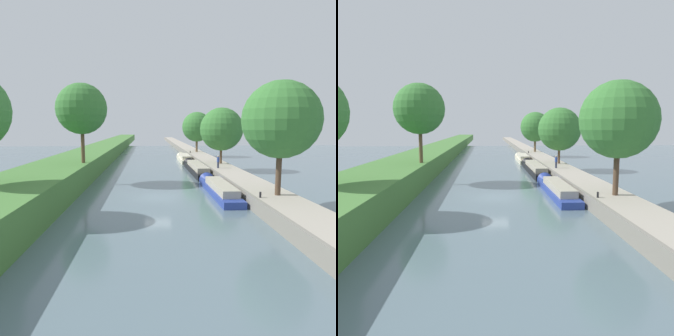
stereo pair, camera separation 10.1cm
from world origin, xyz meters
TOP-DOWN VIEW (x-y plane):
  - ground_plane at (0.00, 0.00)m, footprint 160.00×160.00m
  - left_grassy_bank at (-10.86, 0.00)m, footprint 6.80×260.00m
  - right_towpath at (9.27, 0.00)m, footprint 3.62×260.00m
  - stone_quay at (7.34, 0.00)m, footprint 0.25×260.00m
  - narrowboat_blue at (6.03, 1.51)m, footprint 1.87×12.72m
  - narrowboat_black at (6.08, 16.57)m, footprint 1.95×16.36m
  - narrowboat_cream at (5.93, 30.76)m, footprint 1.97×11.74m
  - tree_rightbank_near at (9.48, -4.75)m, footprint 6.09×6.09m
  - tree_rightbank_midnear at (9.85, 17.10)m, footprint 6.28×6.28m
  - tree_rightbank_midfar at (9.63, 39.33)m, footprint 6.34×6.34m
  - tree_leftbank_upstream at (-8.20, 7.21)m, footprint 5.65×5.65m
  - person_walking at (8.33, 12.00)m, footprint 0.34×0.34m
  - mooring_bollard_near at (7.76, -5.60)m, footprint 0.16×0.16m
  - mooring_bollard_far at (7.76, 35.68)m, footprint 0.16×0.16m

SIDE VIEW (x-z plane):
  - ground_plane at x=0.00m, z-range 0.00..0.00m
  - narrowboat_blue at x=6.03m, z-range -0.41..1.45m
  - narrowboat_cream at x=5.93m, z-range -0.42..1.55m
  - right_towpath at x=9.27m, z-range 0.00..1.14m
  - narrowboat_black at x=6.08m, z-range -0.39..1.54m
  - stone_quay at x=7.34m, z-range 0.00..1.19m
  - left_grassy_bank at x=-10.86m, z-range 0.00..2.51m
  - mooring_bollard_near at x=7.76m, z-range 1.14..1.59m
  - mooring_bollard_far at x=7.76m, z-range 1.14..1.59m
  - person_walking at x=8.33m, z-range 1.19..2.85m
  - tree_rightbank_midnear at x=9.85m, z-range 2.09..10.27m
  - tree_rightbank_midfar at x=9.63m, z-range 2.22..10.73m
  - tree_rightbank_near at x=9.48m, z-range 2.60..11.64m
  - tree_leftbank_upstream at x=-8.20m, z-range 4.10..12.96m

